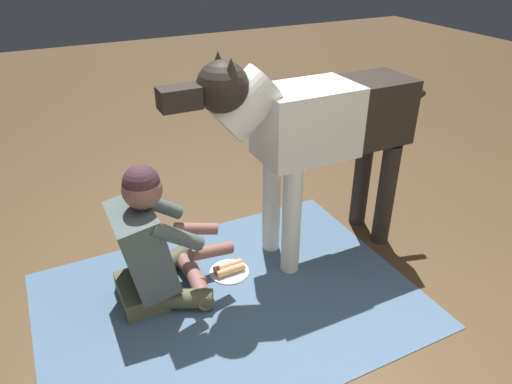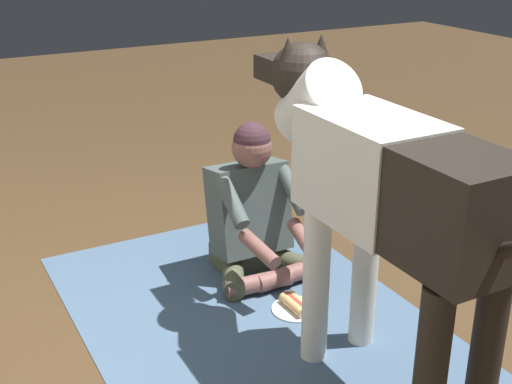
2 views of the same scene
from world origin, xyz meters
The scene contains 5 objects.
ground_plane centered at (0.00, 0.00, 0.00)m, with size 14.85×14.85×0.00m, color #4D3720.
area_rug centered at (0.21, -0.01, 0.00)m, with size 2.09×1.53×0.01m, color #48627E.
person_sitting_on_floor centered at (0.57, -0.24, 0.34)m, with size 0.65×0.58×0.84m.
large_dog centered at (-0.46, -0.23, 0.87)m, with size 1.71×0.37×1.34m.
hot_dog_on_plate centered at (0.11, -0.24, 0.03)m, with size 0.24×0.24×0.06m.
Camera 1 is at (1.00, 1.91, 1.88)m, focal length 33.15 mm.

